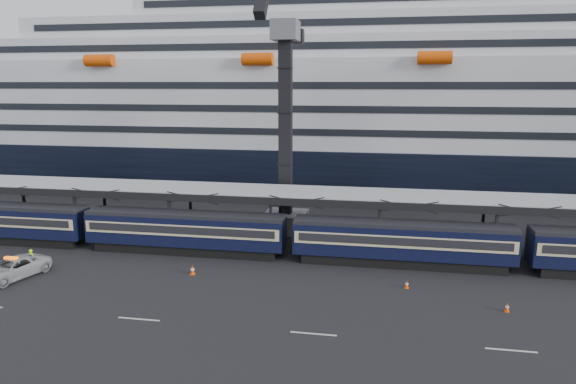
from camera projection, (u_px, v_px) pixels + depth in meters
name	position (u px, v px, depth m)	size (l,w,h in m)	color
ground	(528.00, 323.00, 34.38)	(260.00, 260.00, 0.00)	black
train	(441.00, 243.00, 44.35)	(133.05, 3.00, 4.05)	black
canopy	(491.00, 201.00, 46.78)	(130.00, 6.25, 5.53)	gray
cruise_ship	(443.00, 107.00, 76.30)	(214.09, 28.84, 34.00)	black
crane_dark_near	(285.00, 121.00, 53.23)	(4.50, 17.75, 35.08)	#515359
pickup_truck	(12.00, 269.00, 42.15)	(2.78, 6.03, 1.68)	#9FA2A6
worker	(32.00, 259.00, 44.56)	(0.61, 0.40, 1.69)	#C5FF0D
traffic_cone_b	(192.00, 270.00, 43.07)	(0.42, 0.42, 0.85)	#E34807
traffic_cone_c	(407.00, 284.00, 40.19)	(0.34, 0.34, 0.67)	#E34807
traffic_cone_d	(507.00, 307.00, 36.05)	(0.34, 0.34, 0.67)	#E34807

